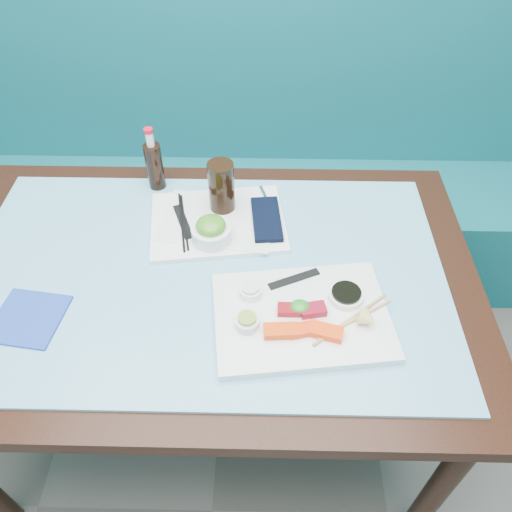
{
  "coord_description": "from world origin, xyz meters",
  "views": [
    {
      "loc": [
        0.15,
        0.61,
        1.7
      ],
      "look_at": [
        0.13,
        1.47,
        0.8
      ],
      "focal_mm": 35.0,
      "sensor_mm": 36.0,
      "label": 1
    }
  ],
  "objects_px": {
    "serving_tray": "(218,222)",
    "seaweed_bowl": "(211,233)",
    "blue_napkin": "(28,318)",
    "cola_glass": "(221,187)",
    "dining_table": "(206,294)",
    "sashimi_plate": "(302,317)",
    "cola_bottle_body": "(155,166)",
    "booth_bench": "(229,185)"
  },
  "relations": [
    {
      "from": "dining_table",
      "to": "blue_napkin",
      "type": "height_order",
      "value": "blue_napkin"
    },
    {
      "from": "dining_table",
      "to": "cola_glass",
      "type": "relative_size",
      "value": 9.44
    },
    {
      "from": "dining_table",
      "to": "serving_tray",
      "type": "bearing_deg",
      "value": 82.69
    },
    {
      "from": "cola_bottle_body",
      "to": "blue_napkin",
      "type": "distance_m",
      "value": 0.55
    },
    {
      "from": "serving_tray",
      "to": "seaweed_bowl",
      "type": "bearing_deg",
      "value": -105.22
    },
    {
      "from": "serving_tray",
      "to": "cola_bottle_body",
      "type": "relative_size",
      "value": 2.56
    },
    {
      "from": "serving_tray",
      "to": "cola_bottle_body",
      "type": "distance_m",
      "value": 0.26
    },
    {
      "from": "sashimi_plate",
      "to": "cola_bottle_body",
      "type": "distance_m",
      "value": 0.64
    },
    {
      "from": "cola_glass",
      "to": "cola_bottle_body",
      "type": "distance_m",
      "value": 0.23
    },
    {
      "from": "booth_bench",
      "to": "blue_napkin",
      "type": "relative_size",
      "value": 19.3
    },
    {
      "from": "booth_bench",
      "to": "cola_bottle_body",
      "type": "bearing_deg",
      "value": -109.07
    },
    {
      "from": "serving_tray",
      "to": "seaweed_bowl",
      "type": "relative_size",
      "value": 3.45
    },
    {
      "from": "seaweed_bowl",
      "to": "cola_glass",
      "type": "bearing_deg",
      "value": 81.25
    },
    {
      "from": "blue_napkin",
      "to": "cola_glass",
      "type": "bearing_deg",
      "value": 42.44
    },
    {
      "from": "seaweed_bowl",
      "to": "blue_napkin",
      "type": "height_order",
      "value": "seaweed_bowl"
    },
    {
      "from": "blue_napkin",
      "to": "cola_bottle_body",
      "type": "bearing_deg",
      "value": 65.94
    },
    {
      "from": "blue_napkin",
      "to": "dining_table",
      "type": "bearing_deg",
      "value": 21.71
    },
    {
      "from": "dining_table",
      "to": "seaweed_bowl",
      "type": "xyz_separation_m",
      "value": [
        0.01,
        0.1,
        0.13
      ]
    },
    {
      "from": "serving_tray",
      "to": "seaweed_bowl",
      "type": "distance_m",
      "value": 0.08
    },
    {
      "from": "sashimi_plate",
      "to": "cola_glass",
      "type": "distance_m",
      "value": 0.44
    },
    {
      "from": "blue_napkin",
      "to": "serving_tray",
      "type": "bearing_deg",
      "value": 38.83
    },
    {
      "from": "booth_bench",
      "to": "cola_bottle_body",
      "type": "distance_m",
      "value": 0.69
    },
    {
      "from": "cola_bottle_body",
      "to": "seaweed_bowl",
      "type": "bearing_deg",
      "value": -52.64
    },
    {
      "from": "serving_tray",
      "to": "blue_napkin",
      "type": "bearing_deg",
      "value": -148.8
    },
    {
      "from": "cola_glass",
      "to": "blue_napkin",
      "type": "relative_size",
      "value": 0.95
    },
    {
      "from": "serving_tray",
      "to": "seaweed_bowl",
      "type": "xyz_separation_m",
      "value": [
        -0.01,
        -0.07,
        0.03
      ]
    },
    {
      "from": "sashimi_plate",
      "to": "cola_bottle_body",
      "type": "bearing_deg",
      "value": 122.88
    },
    {
      "from": "dining_table",
      "to": "blue_napkin",
      "type": "xyz_separation_m",
      "value": [
        -0.4,
        -0.16,
        0.09
      ]
    },
    {
      "from": "cola_bottle_body",
      "to": "sashimi_plate",
      "type": "bearing_deg",
      "value": -49.89
    },
    {
      "from": "cola_bottle_body",
      "to": "booth_bench",
      "type": "bearing_deg",
      "value": 70.93
    },
    {
      "from": "dining_table",
      "to": "serving_tray",
      "type": "xyz_separation_m",
      "value": [
        0.02,
        0.18,
        0.1
      ]
    },
    {
      "from": "booth_bench",
      "to": "cola_bottle_body",
      "type": "relative_size",
      "value": 21.03
    },
    {
      "from": "cola_glass",
      "to": "seaweed_bowl",
      "type": "bearing_deg",
      "value": -98.75
    },
    {
      "from": "dining_table",
      "to": "seaweed_bowl",
      "type": "bearing_deg",
      "value": 82.9
    },
    {
      "from": "seaweed_bowl",
      "to": "cola_bottle_body",
      "type": "xyz_separation_m",
      "value": [
        -0.18,
        0.24,
        0.04
      ]
    },
    {
      "from": "dining_table",
      "to": "cola_glass",
      "type": "height_order",
      "value": "cola_glass"
    },
    {
      "from": "sashimi_plate",
      "to": "seaweed_bowl",
      "type": "relative_size",
      "value": 3.78
    },
    {
      "from": "booth_bench",
      "to": "cola_glass",
      "type": "distance_m",
      "value": 0.77
    },
    {
      "from": "serving_tray",
      "to": "dining_table",
      "type": "bearing_deg",
      "value": -104.93
    },
    {
      "from": "sashimi_plate",
      "to": "blue_napkin",
      "type": "bearing_deg",
      "value": 173.9
    },
    {
      "from": "dining_table",
      "to": "blue_napkin",
      "type": "relative_size",
      "value": 9.01
    },
    {
      "from": "dining_table",
      "to": "seaweed_bowl",
      "type": "distance_m",
      "value": 0.16
    }
  ]
}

